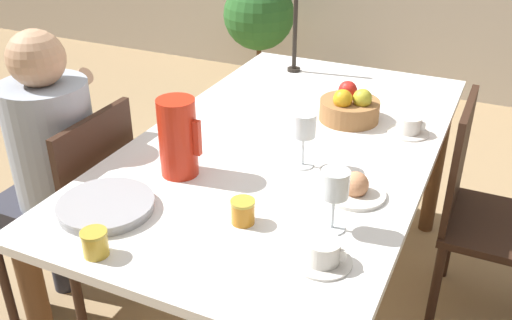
{
  "coord_description": "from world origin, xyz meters",
  "views": [
    {
      "loc": [
        0.66,
        -1.68,
        1.66
      ],
      "look_at": [
        0.0,
        -0.26,
        0.82
      ],
      "focal_mm": 40.0,
      "sensor_mm": 36.0,
      "label": 1
    }
  ],
  "objects_px": {
    "wine_glass_juice": "(335,187)",
    "chair_opposite": "(485,212)",
    "teacup_near_person": "(323,254)",
    "potted_plant": "(259,21)",
    "bread_plate": "(355,189)",
    "person_seated": "(49,160)",
    "serving_tray": "(106,206)",
    "red_pitcher": "(178,137)",
    "jam_jar_amber": "(243,210)",
    "chair_person_side": "(79,215)",
    "jam_jar_red": "(95,242)",
    "fruit_bowl": "(350,107)",
    "wine_glass_water": "(304,128)",
    "teacup_across": "(409,126)",
    "candlestick_tall": "(295,37)"
  },
  "relations": [
    {
      "from": "chair_opposite",
      "to": "red_pitcher",
      "type": "bearing_deg",
      "value": -53.81
    },
    {
      "from": "wine_glass_water",
      "to": "teacup_across",
      "type": "relative_size",
      "value": 1.23
    },
    {
      "from": "teacup_across",
      "to": "jam_jar_red",
      "type": "xyz_separation_m",
      "value": [
        -0.57,
        -1.04,
        0.01
      ]
    },
    {
      "from": "teacup_near_person",
      "to": "fruit_bowl",
      "type": "relative_size",
      "value": 0.66
    },
    {
      "from": "wine_glass_juice",
      "to": "fruit_bowl",
      "type": "height_order",
      "value": "wine_glass_juice"
    },
    {
      "from": "teacup_near_person",
      "to": "jam_jar_amber",
      "type": "height_order",
      "value": "jam_jar_amber"
    },
    {
      "from": "teacup_near_person",
      "to": "bread_plate",
      "type": "distance_m",
      "value": 0.34
    },
    {
      "from": "person_seated",
      "to": "teacup_near_person",
      "type": "xyz_separation_m",
      "value": [
        1.1,
        -0.23,
        0.11
      ]
    },
    {
      "from": "chair_person_side",
      "to": "jam_jar_red",
      "type": "bearing_deg",
      "value": -132.5
    },
    {
      "from": "serving_tray",
      "to": "fruit_bowl",
      "type": "xyz_separation_m",
      "value": [
        0.44,
        0.89,
        0.04
      ]
    },
    {
      "from": "chair_person_side",
      "to": "chair_opposite",
      "type": "distance_m",
      "value": 1.51
    },
    {
      "from": "chair_opposite",
      "to": "serving_tray",
      "type": "distance_m",
      "value": 1.39
    },
    {
      "from": "jam_jar_amber",
      "to": "chair_opposite",
      "type": "bearing_deg",
      "value": 53.75
    },
    {
      "from": "jam_jar_amber",
      "to": "candlestick_tall",
      "type": "bearing_deg",
      "value": 105.21
    },
    {
      "from": "chair_opposite",
      "to": "jam_jar_amber",
      "type": "bearing_deg",
      "value": -36.25
    },
    {
      "from": "bread_plate",
      "to": "chair_opposite",
      "type": "bearing_deg",
      "value": 56.84
    },
    {
      "from": "bread_plate",
      "to": "red_pitcher",
      "type": "bearing_deg",
      "value": -169.26
    },
    {
      "from": "chair_opposite",
      "to": "teacup_near_person",
      "type": "xyz_separation_m",
      "value": [
        -0.35,
        -0.9,
        0.32
      ]
    },
    {
      "from": "potted_plant",
      "to": "bread_plate",
      "type": "bearing_deg",
      "value": -59.58
    },
    {
      "from": "teacup_across",
      "to": "red_pitcher",
      "type": "bearing_deg",
      "value": -134.97
    },
    {
      "from": "wine_glass_juice",
      "to": "serving_tray",
      "type": "height_order",
      "value": "wine_glass_juice"
    },
    {
      "from": "wine_glass_juice",
      "to": "chair_opposite",
      "type": "bearing_deg",
      "value": 63.53
    },
    {
      "from": "wine_glass_juice",
      "to": "potted_plant",
      "type": "xyz_separation_m",
      "value": [
        -1.42,
        2.62,
        -0.35
      ]
    },
    {
      "from": "teacup_near_person",
      "to": "potted_plant",
      "type": "bearing_deg",
      "value": 117.54
    },
    {
      "from": "person_seated",
      "to": "wine_glass_water",
      "type": "height_order",
      "value": "person_seated"
    },
    {
      "from": "bread_plate",
      "to": "jam_jar_amber",
      "type": "xyz_separation_m",
      "value": [
        -0.24,
        -0.26,
        0.02
      ]
    },
    {
      "from": "chair_opposite",
      "to": "person_seated",
      "type": "distance_m",
      "value": 1.61
    },
    {
      "from": "serving_tray",
      "to": "potted_plant",
      "type": "distance_m",
      "value": 2.93
    },
    {
      "from": "wine_glass_water",
      "to": "jam_jar_red",
      "type": "height_order",
      "value": "wine_glass_water"
    },
    {
      "from": "bread_plate",
      "to": "wine_glass_juice",
      "type": "bearing_deg",
      "value": -92.44
    },
    {
      "from": "person_seated",
      "to": "teacup_near_person",
      "type": "relative_size",
      "value": 7.88
    },
    {
      "from": "fruit_bowl",
      "to": "potted_plant",
      "type": "relative_size",
      "value": 0.26
    },
    {
      "from": "red_pitcher",
      "to": "potted_plant",
      "type": "bearing_deg",
      "value": 109.35
    },
    {
      "from": "wine_glass_water",
      "to": "teacup_across",
      "type": "xyz_separation_m",
      "value": [
        0.26,
        0.39,
        -0.11
      ]
    },
    {
      "from": "jam_jar_amber",
      "to": "candlestick_tall",
      "type": "relative_size",
      "value": 0.18
    },
    {
      "from": "teacup_near_person",
      "to": "jam_jar_amber",
      "type": "distance_m",
      "value": 0.27
    },
    {
      "from": "wine_glass_water",
      "to": "potted_plant",
      "type": "distance_m",
      "value": 2.65
    },
    {
      "from": "chair_person_side",
      "to": "potted_plant",
      "type": "distance_m",
      "value": 2.56
    },
    {
      "from": "jam_jar_amber",
      "to": "fruit_bowl",
      "type": "distance_m",
      "value": 0.78
    },
    {
      "from": "chair_opposite",
      "to": "fruit_bowl",
      "type": "xyz_separation_m",
      "value": [
        -0.54,
        -0.04,
        0.35
      ]
    },
    {
      "from": "red_pitcher",
      "to": "fruit_bowl",
      "type": "bearing_deg",
      "value": 59.48
    },
    {
      "from": "teacup_across",
      "to": "candlestick_tall",
      "type": "distance_m",
      "value": 0.78
    },
    {
      "from": "fruit_bowl",
      "to": "teacup_near_person",
      "type": "bearing_deg",
      "value": -77.44
    },
    {
      "from": "jam_jar_red",
      "to": "teacup_near_person",
      "type": "bearing_deg",
      "value": 21.63
    },
    {
      "from": "wine_glass_juice",
      "to": "jam_jar_red",
      "type": "distance_m",
      "value": 0.62
    },
    {
      "from": "chair_opposite",
      "to": "jam_jar_red",
      "type": "xyz_separation_m",
      "value": [
        -0.87,
        -1.1,
        0.33
      ]
    },
    {
      "from": "person_seated",
      "to": "wine_glass_water",
      "type": "relative_size",
      "value": 6.42
    },
    {
      "from": "teacup_near_person",
      "to": "serving_tray",
      "type": "distance_m",
      "value": 0.63
    },
    {
      "from": "person_seated",
      "to": "chair_opposite",
      "type": "bearing_deg",
      "value": -65.37
    },
    {
      "from": "serving_tray",
      "to": "teacup_near_person",
      "type": "bearing_deg",
      "value": 3.32
    }
  ]
}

